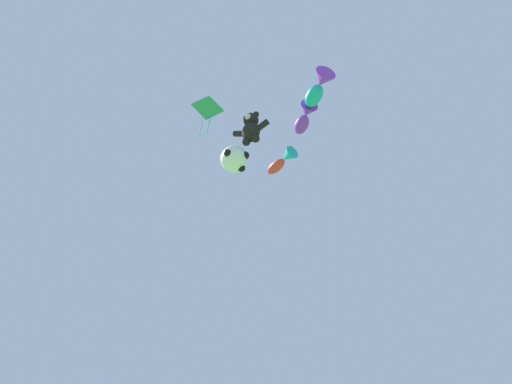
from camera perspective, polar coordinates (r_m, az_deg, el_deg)
name	(u,v)px	position (r m, az deg, el deg)	size (l,w,h in m)	color
teddy_bear_kite	(251,128)	(13.96, -0.86, 10.57)	(1.62, 0.72, 1.65)	black
soccer_ball_kite	(234,159)	(13.30, -3.61, 5.47)	(1.18, 1.18, 1.09)	white
fish_kite_teal	(318,88)	(15.53, 10.31, 16.72)	(1.81, 1.88, 0.88)	#19ADB2
fish_kite_violet	(304,118)	(16.68, 8.07, 12.15)	(1.68, 1.87, 0.82)	purple
fish_kite_crimson	(282,161)	(17.41, 4.32, 5.12)	(2.05, 1.54, 0.72)	red
diamond_kite	(207,109)	(15.79, -8.10, 13.50)	(1.15, 1.02, 2.79)	green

